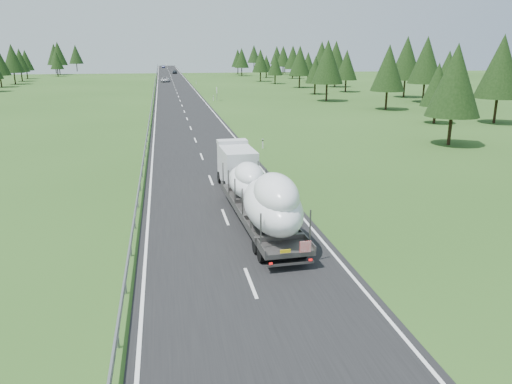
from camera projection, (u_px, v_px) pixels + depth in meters
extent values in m
plane|color=#264918|center=(251.00, 283.00, 21.77)|extent=(400.00, 400.00, 0.00)
cube|color=black|center=(177.00, 93.00, 116.27)|extent=(10.00, 400.00, 0.02)
cube|color=slate|center=(154.00, 90.00, 115.18)|extent=(0.08, 400.00, 0.32)
cylinder|color=slate|center=(125.00, 287.00, 20.76)|extent=(0.10, 0.10, 0.60)
cube|color=silver|center=(263.00, 144.00, 51.12)|extent=(0.12, 0.07, 1.00)
cube|color=black|center=(263.00, 140.00, 51.04)|extent=(0.13, 0.08, 0.12)
cube|color=silver|center=(213.00, 98.00, 98.37)|extent=(0.12, 0.07, 1.00)
cube|color=black|center=(213.00, 96.00, 98.29)|extent=(0.13, 0.08, 0.12)
cube|color=silver|center=(196.00, 82.00, 145.62)|extent=(0.12, 0.07, 1.00)
cube|color=black|center=(196.00, 81.00, 145.53)|extent=(0.13, 0.08, 0.12)
cube|color=silver|center=(187.00, 74.00, 192.87)|extent=(0.12, 0.07, 1.00)
cube|color=black|center=(187.00, 73.00, 192.78)|extent=(0.13, 0.08, 0.12)
cube|color=silver|center=(182.00, 69.00, 240.12)|extent=(0.12, 0.07, 1.00)
cube|color=black|center=(182.00, 68.00, 240.03)|extent=(0.13, 0.08, 0.12)
cube|color=silver|center=(178.00, 66.00, 287.37)|extent=(0.12, 0.07, 1.00)
cube|color=black|center=(178.00, 65.00, 287.28)|extent=(0.13, 0.08, 0.12)
cube|color=silver|center=(176.00, 63.00, 334.62)|extent=(0.12, 0.07, 1.00)
cube|color=black|center=(176.00, 63.00, 334.53)|extent=(0.13, 0.08, 0.12)
cylinder|color=slate|center=(217.00, 95.00, 98.36)|extent=(0.08, 0.08, 2.00)
cube|color=silver|center=(217.00, 90.00, 98.08)|extent=(0.05, 0.90, 1.20)
cylinder|color=black|center=(496.00, 108.00, 68.16)|extent=(0.36, 0.36, 4.03)
cone|color=black|center=(501.00, 66.00, 66.61)|extent=(6.27, 6.27, 8.39)
cylinder|color=black|center=(445.00, 101.00, 81.57)|extent=(0.36, 0.36, 3.29)
cone|color=black|center=(448.00, 72.00, 80.31)|extent=(5.12, 5.12, 6.86)
cylinder|color=black|center=(424.00, 91.00, 95.16)|extent=(0.36, 0.36, 4.17)
cone|color=black|center=(426.00, 60.00, 93.57)|extent=(6.48, 6.48, 8.68)
cylinder|color=black|center=(404.00, 87.00, 104.97)|extent=(0.36, 0.36, 4.25)
cone|color=black|center=(407.00, 58.00, 103.34)|extent=(6.61, 6.61, 8.85)
cylinder|color=black|center=(346.00, 85.00, 118.08)|extent=(0.36, 0.36, 3.31)
cone|color=black|center=(347.00, 65.00, 116.81)|extent=(5.14, 5.14, 6.89)
cylinder|color=black|center=(335.00, 79.00, 133.43)|extent=(0.36, 0.36, 4.08)
cone|color=black|center=(336.00, 57.00, 131.86)|extent=(6.35, 6.35, 8.51)
cylinder|color=black|center=(321.00, 76.00, 148.12)|extent=(0.36, 0.36, 4.12)
cone|color=black|center=(322.00, 56.00, 146.54)|extent=(6.40, 6.40, 8.57)
cylinder|color=black|center=(308.00, 76.00, 159.19)|extent=(0.36, 0.36, 3.06)
cone|color=black|center=(308.00, 62.00, 158.01)|extent=(4.76, 4.76, 6.38)
cylinder|color=black|center=(293.00, 73.00, 171.81)|extent=(0.36, 0.36, 3.77)
cone|color=black|center=(293.00, 57.00, 170.36)|extent=(5.87, 5.87, 7.86)
cylinder|color=black|center=(293.00, 71.00, 186.48)|extent=(0.36, 0.36, 3.48)
cone|color=black|center=(293.00, 58.00, 185.14)|extent=(5.41, 5.41, 7.24)
cylinder|color=black|center=(283.00, 69.00, 200.82)|extent=(0.36, 0.36, 3.81)
cone|color=black|center=(283.00, 56.00, 199.36)|extent=(5.92, 5.92, 7.93)
cylinder|color=black|center=(285.00, 69.00, 214.22)|extent=(0.36, 0.36, 2.97)
cone|color=black|center=(285.00, 59.00, 213.08)|extent=(4.62, 4.62, 6.19)
cylinder|color=black|center=(277.00, 67.00, 224.07)|extent=(0.36, 0.36, 3.83)
cone|color=black|center=(277.00, 55.00, 222.60)|extent=(5.96, 5.96, 7.98)
cylinder|color=black|center=(254.00, 66.00, 240.27)|extent=(0.36, 0.36, 4.01)
cone|color=black|center=(254.00, 54.00, 238.73)|extent=(6.23, 6.23, 8.34)
cylinder|color=black|center=(450.00, 128.00, 52.68)|extent=(0.36, 0.36, 3.58)
cone|color=black|center=(455.00, 80.00, 51.30)|extent=(5.57, 5.57, 7.45)
cylinder|color=black|center=(435.00, 113.00, 68.22)|extent=(0.36, 0.36, 2.77)
cone|color=black|center=(438.00, 84.00, 67.16)|extent=(4.31, 4.31, 5.77)
cylinder|color=black|center=(386.00, 99.00, 83.64)|extent=(0.36, 0.36, 3.62)
cone|color=black|center=(389.00, 68.00, 82.25)|extent=(5.64, 5.64, 7.55)
cylinder|color=black|center=(327.00, 91.00, 97.25)|extent=(0.36, 0.36, 3.95)
cone|color=black|center=(328.00, 62.00, 95.74)|extent=(6.14, 6.14, 8.22)
cylinder|color=black|center=(315.00, 88.00, 112.35)|extent=(0.36, 0.36, 2.86)
cone|color=black|center=(315.00, 70.00, 111.25)|extent=(4.45, 4.45, 5.96)
cylinder|color=black|center=(299.00, 81.00, 131.31)|extent=(0.36, 0.36, 3.65)
cone|color=black|center=(300.00, 61.00, 129.91)|extent=(5.68, 5.68, 7.61)
cylinder|color=black|center=(275.00, 79.00, 146.12)|extent=(0.36, 0.36, 2.88)
cone|color=black|center=(275.00, 65.00, 145.01)|extent=(4.48, 4.48, 6.00)
cylinder|color=black|center=(260.00, 76.00, 156.26)|extent=(0.36, 0.36, 3.35)
cone|color=black|center=(260.00, 61.00, 154.98)|extent=(5.21, 5.21, 6.98)
cylinder|color=black|center=(266.00, 74.00, 177.05)|extent=(0.36, 0.36, 2.66)
cone|color=black|center=(266.00, 63.00, 176.03)|extent=(4.14, 4.14, 5.54)
cylinder|color=black|center=(242.00, 71.00, 188.78)|extent=(0.36, 0.36, 3.51)
cone|color=black|center=(242.00, 58.00, 187.43)|extent=(5.46, 5.46, 7.31)
cylinder|color=black|center=(238.00, 70.00, 202.04)|extent=(0.36, 0.36, 3.34)
cone|color=black|center=(238.00, 58.00, 200.76)|extent=(5.19, 5.19, 6.95)
cylinder|color=black|center=(1.00, 80.00, 132.63)|extent=(0.36, 0.36, 3.64)
cylinder|color=black|center=(15.00, 77.00, 143.72)|extent=(0.36, 0.36, 3.85)
cone|color=black|center=(12.00, 58.00, 142.24)|extent=(5.99, 5.99, 8.03)
cylinder|color=black|center=(22.00, 76.00, 156.50)|extent=(0.36, 0.36, 3.43)
cone|color=black|center=(20.00, 60.00, 155.18)|extent=(5.34, 5.34, 7.16)
cylinder|color=black|center=(27.00, 74.00, 170.10)|extent=(0.36, 0.36, 3.29)
cone|color=black|center=(25.00, 60.00, 168.84)|extent=(5.12, 5.12, 6.86)
cylinder|color=black|center=(58.00, 72.00, 185.81)|extent=(0.36, 0.36, 3.06)
cone|color=black|center=(57.00, 60.00, 184.63)|extent=(4.76, 4.76, 6.38)
cylinder|color=black|center=(60.00, 69.00, 197.91)|extent=(0.36, 0.36, 4.31)
cone|color=black|center=(58.00, 53.00, 196.26)|extent=(6.71, 6.71, 8.98)
cylinder|color=black|center=(56.00, 68.00, 207.52)|extent=(0.36, 0.36, 4.09)
cone|color=black|center=(54.00, 54.00, 205.95)|extent=(6.37, 6.37, 8.53)
cylinder|color=black|center=(77.00, 67.00, 225.97)|extent=(0.36, 0.36, 3.99)
cone|color=black|center=(76.00, 54.00, 224.44)|extent=(6.21, 6.21, 8.32)
cube|color=silver|center=(237.00, 165.00, 36.27)|extent=(2.43, 4.57, 2.51)
cube|color=black|center=(233.00, 153.00, 38.30)|extent=(2.06, 0.16, 1.25)
cube|color=silver|center=(233.00, 142.00, 37.75)|extent=(2.28, 1.17, 0.27)
cube|color=#555150|center=(239.00, 184.00, 35.76)|extent=(2.35, 2.78, 0.22)
cylinder|color=black|center=(221.00, 177.00, 37.96)|extent=(0.35, 0.91, 0.90)
cylinder|color=black|center=(248.00, 176.00, 38.32)|extent=(0.35, 0.91, 0.90)
cylinder|color=black|center=(226.00, 187.00, 35.25)|extent=(0.35, 0.91, 0.90)
cylinder|color=black|center=(254.00, 186.00, 35.61)|extent=(0.35, 0.91, 0.90)
cube|color=#555150|center=(259.00, 213.00, 28.46)|extent=(2.94, 12.64, 0.23)
cube|color=#555150|center=(239.00, 210.00, 28.19)|extent=(0.58, 12.54, 0.22)
cube|color=#555150|center=(280.00, 208.00, 28.61)|extent=(0.58, 12.54, 0.22)
cube|color=#555150|center=(256.00, 231.00, 22.91)|extent=(0.07, 0.07, 1.70)
cube|color=#555150|center=(306.00, 228.00, 23.32)|extent=(0.07, 0.07, 1.70)
cube|color=#555150|center=(248.00, 216.00, 24.94)|extent=(0.07, 0.07, 1.70)
cube|color=#555150|center=(294.00, 213.00, 25.36)|extent=(0.07, 0.07, 1.70)
cube|color=#555150|center=(241.00, 204.00, 26.97)|extent=(0.07, 0.07, 1.70)
cube|color=#555150|center=(284.00, 201.00, 27.39)|extent=(0.07, 0.07, 1.70)
cube|color=#555150|center=(236.00, 193.00, 29.00)|extent=(0.07, 0.07, 1.70)
cube|color=#555150|center=(276.00, 191.00, 29.42)|extent=(0.07, 0.07, 1.70)
cube|color=#555150|center=(231.00, 183.00, 31.04)|extent=(0.07, 0.07, 1.70)
cube|color=#555150|center=(268.00, 181.00, 31.45)|extent=(0.07, 0.07, 1.70)
cube|color=#555150|center=(226.00, 175.00, 33.07)|extent=(0.07, 0.07, 1.70)
cube|color=#555150|center=(262.00, 173.00, 33.49)|extent=(0.07, 0.07, 1.70)
cylinder|color=black|center=(258.00, 253.00, 23.82)|extent=(0.40, 0.91, 0.90)
cylinder|color=black|center=(298.00, 250.00, 24.17)|extent=(0.40, 0.91, 0.90)
cylinder|color=black|center=(254.00, 245.00, 24.84)|extent=(0.40, 0.91, 0.90)
cylinder|color=black|center=(292.00, 242.00, 25.18)|extent=(0.40, 0.91, 0.90)
cube|color=#555150|center=(285.00, 264.00, 22.69)|extent=(2.24, 0.20, 0.11)
cube|color=red|center=(300.00, 247.00, 22.53)|extent=(0.54, 0.06, 0.54)
cube|color=yellow|center=(280.00, 252.00, 22.40)|extent=(0.49, 0.06, 0.16)
cube|color=red|center=(265.00, 264.00, 22.43)|extent=(0.16, 0.06, 0.09)
cube|color=red|center=(305.00, 261.00, 22.76)|extent=(0.16, 0.06, 0.09)
ellipsoid|color=white|center=(270.00, 206.00, 25.38)|extent=(3.06, 6.84, 2.44)
ellipsoid|color=white|center=(274.00, 194.00, 24.35)|extent=(2.29, 4.35, 1.95)
ellipsoid|color=white|center=(250.00, 182.00, 31.23)|extent=(2.51, 5.62, 1.80)
ellipsoid|color=white|center=(251.00, 175.00, 30.41)|extent=(1.88, 3.57, 1.44)
imported|color=silver|center=(165.00, 80.00, 153.88)|extent=(2.80, 5.48, 1.48)
imported|color=black|center=(175.00, 72.00, 205.36)|extent=(2.06, 4.49, 1.49)
imported|color=#151A3D|center=(163.00, 67.00, 268.50)|extent=(1.64, 4.00, 1.29)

